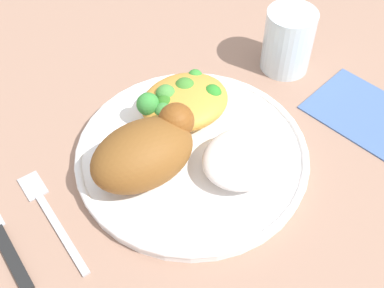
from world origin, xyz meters
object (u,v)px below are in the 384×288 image
Objects in this scene: napkin at (365,112)px; rice_pile at (244,158)px; fork at (50,214)px; water_glass at (288,41)px; plate at (192,154)px; roasted_chicken at (146,152)px; mac_cheese_with_broccoli at (183,100)px.

rice_pile is at bearing 178.23° from napkin.
napkin is at bearing -11.02° from fork.
fork is at bearing -172.13° from water_glass.
water_glass is at bearing 19.28° from plate.
water_glass is (0.19, 0.07, 0.03)m from plate.
plate is at bearing 122.83° from rice_pile.
napkin is (0.38, -0.07, -0.00)m from fork.
roasted_chicken is 1.46× the size of water_glass.
roasted_chicken is 0.10m from mac_cheese_with_broccoli.
plate reaches higher than fork.
water_glass is 0.13m from napkin.
water_glass reaches higher than napkin.
fork is (-0.19, 0.07, -0.03)m from rice_pile.
plate is 0.22m from napkin.
rice_pile is (0.03, -0.05, 0.02)m from plate.
fork is (-0.16, 0.02, -0.01)m from plate.
mac_cheese_with_broccoli is at bearing 94.81° from rice_pile.
plate is at bearing -160.72° from water_glass.
rice_pile is at bearing -85.19° from mac_cheese_with_broccoli.
water_glass is (0.24, 0.07, -0.01)m from roasted_chicken.
water_glass reaches higher than fork.
roasted_chicken is 0.85× the size of fork.
plate is 0.07m from mac_cheese_with_broccoli.
roasted_chicken is 1.32× the size of rice_pile.
roasted_chicken is at bearing -145.13° from mac_cheese_with_broccoli.
water_glass reaches higher than rice_pile.
water_glass reaches higher than mac_cheese_with_broccoli.
fork is 1.72× the size of water_glass.
plate is 2.01× the size of napkin.
roasted_chicken reaches higher than napkin.
water_glass reaches higher than plate.
fork is at bearing 173.79° from plate.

